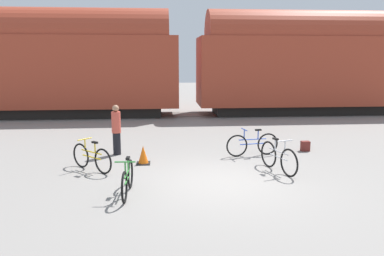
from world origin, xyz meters
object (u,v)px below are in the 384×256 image
at_px(freight_train, 188,60).
at_px(traffic_cone, 143,155).
at_px(bicycle_blue, 252,144).
at_px(backpack, 305,146).
at_px(bicycle_silver, 278,158).
at_px(bicycle_green, 127,179).
at_px(bicycle_yellow, 92,158).
at_px(person_in_red, 116,129).

height_order(freight_train, traffic_cone, freight_train).
distance_m(bicycle_blue, backpack, 2.02).
xyz_separation_m(freight_train, bicycle_silver, (1.71, -10.91, -2.61)).
bearing_deg(bicycle_blue, traffic_cone, -169.11).
xyz_separation_m(bicycle_green, backpack, (5.66, 3.72, -0.20)).
height_order(backpack, traffic_cone, traffic_cone).
relative_size(bicycle_yellow, bicycle_green, 0.77).
xyz_separation_m(bicycle_green, person_in_red, (-0.67, 3.76, 0.46)).
bearing_deg(freight_train, bicycle_blue, -81.18).
bearing_deg(freight_train, bicycle_green, -100.51).
xyz_separation_m(freight_train, traffic_cone, (-2.06, -9.80, -2.75)).
xyz_separation_m(bicycle_silver, bicycle_green, (-4.01, -1.47, -0.03)).
relative_size(bicycle_green, traffic_cone, 3.03).
xyz_separation_m(bicycle_yellow, person_in_red, (0.50, 1.76, 0.46)).
distance_m(freight_train, bicycle_yellow, 11.25).
relative_size(freight_train, bicycle_yellow, 19.06).
height_order(bicycle_silver, backpack, bicycle_silver).
bearing_deg(bicycle_blue, bicycle_yellow, -165.66).
xyz_separation_m(freight_train, bicycle_green, (-2.30, -12.38, -2.63)).
bearing_deg(freight_train, bicycle_yellow, -108.43).
relative_size(freight_train, traffic_cone, 44.35).
bearing_deg(traffic_cone, bicycle_yellow, -157.59).
distance_m(bicycle_silver, backpack, 2.79).
distance_m(person_in_red, traffic_cone, 1.60).
xyz_separation_m(bicycle_blue, bicycle_green, (-3.71, -3.25, -0.01)).
xyz_separation_m(person_in_red, traffic_cone, (0.91, -1.18, -0.58)).
bearing_deg(bicycle_silver, backpack, 53.58).
distance_m(freight_train, bicycle_blue, 9.61).
relative_size(bicycle_blue, person_in_red, 1.08).
relative_size(bicycle_silver, bicycle_green, 1.01).
distance_m(backpack, traffic_cone, 5.54).
height_order(bicycle_silver, traffic_cone, bicycle_silver).
height_order(freight_train, bicycle_silver, freight_train).
height_order(bicycle_yellow, backpack, bicycle_yellow).
xyz_separation_m(bicycle_blue, traffic_cone, (-3.47, -0.67, -0.12)).
height_order(freight_train, bicycle_yellow, freight_train).
bearing_deg(bicycle_blue, backpack, 13.54).
xyz_separation_m(freight_train, person_in_red, (-2.96, -8.62, -2.17)).
bearing_deg(traffic_cone, freight_train, 78.16).
bearing_deg(bicycle_silver, bicycle_yellow, 174.20).
xyz_separation_m(freight_train, backpack, (3.37, -8.67, -2.84)).
height_order(bicycle_yellow, bicycle_green, bicycle_yellow).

